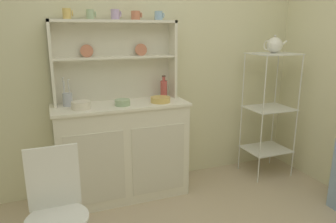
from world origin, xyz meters
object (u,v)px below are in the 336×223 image
hutch_cabinet (122,150)px  wire_chair (56,204)px  porcelain_teapot (274,45)px  jam_bottle (164,89)px  hutch_shelf_unit (115,54)px  cup_gold_0 (67,14)px  utensil_jar (68,99)px  bowl_mixing_large (81,105)px  bakers_rack (270,103)px

hutch_cabinet → wire_chair: (-0.60, -0.88, 0.06)m
wire_chair → porcelain_teapot: size_ratio=3.46×
hutch_cabinet → wire_chair: 1.06m
jam_bottle → wire_chair: bearing=-137.2°
hutch_cabinet → hutch_shelf_unit: (-0.00, 0.17, 0.84)m
wire_chair → porcelain_teapot: 2.44m
porcelain_teapot → hutch_cabinet: bearing=177.0°
hutch_shelf_unit → cup_gold_0: size_ratio=12.92×
wire_chair → jam_bottle: bearing=43.6°
utensil_jar → cup_gold_0: bearing=40.3°
bowl_mixing_large → jam_bottle: size_ratio=0.71×
hutch_cabinet → cup_gold_0: cup_gold_0 is taller
wire_chair → bowl_mixing_large: 0.93m
bowl_mixing_large → porcelain_teapot: bearing=-0.2°
jam_bottle → utensil_jar: (-0.87, -0.01, -0.03)m
cup_gold_0 → wire_chair: bearing=-102.3°
bowl_mixing_large → bakers_rack: bearing=-0.2°
bowl_mixing_large → utensil_jar: bearing=121.4°
utensil_jar → porcelain_teapot: 2.03m
wire_chair → hutch_shelf_unit: bearing=60.7°
bakers_rack → utensil_jar: bearing=175.5°
wire_chair → utensil_jar: utensil_jar is taller
utensil_jar → porcelain_teapot: porcelain_teapot is taller
jam_bottle → utensil_jar: bearing=-179.4°
hutch_cabinet → hutch_shelf_unit: hutch_shelf_unit is taller
bowl_mixing_large → porcelain_teapot: porcelain_teapot is taller
hutch_cabinet → porcelain_teapot: 1.79m
wire_chair → jam_bottle: jam_bottle is taller
hutch_cabinet → bowl_mixing_large: size_ratio=7.70×
wire_chair → cup_gold_0: cup_gold_0 is taller
jam_bottle → porcelain_teapot: (1.10, -0.17, 0.39)m
utensil_jar → porcelain_teapot: bearing=-4.6°
hutch_cabinet → utensil_jar: utensil_jar is taller
bowl_mixing_large → cup_gold_0: bearing=101.5°
hutch_cabinet → bakers_rack: size_ratio=0.92×
utensil_jar → hutch_cabinet: bearing=-10.1°
bakers_rack → cup_gold_0: cup_gold_0 is taller
porcelain_teapot → bakers_rack: bearing=0.0°
bowl_mixing_large → utensil_jar: utensil_jar is taller
hutch_shelf_unit → bowl_mixing_large: bearing=-145.3°
bakers_rack → hutch_cabinet: bearing=177.0°
utensil_jar → hutch_shelf_unit: bearing=11.3°
hutch_shelf_unit → jam_bottle: hutch_shelf_unit is taller
cup_gold_0 → jam_bottle: cup_gold_0 is taller
wire_chair → utensil_jar: bearing=80.9°
hutch_cabinet → bakers_rack: 1.58m
hutch_cabinet → bowl_mixing_large: 0.58m
bakers_rack → porcelain_teapot: porcelain_teapot is taller
hutch_cabinet → bakers_rack: bakers_rack is taller
hutch_shelf_unit → porcelain_teapot: size_ratio=4.48×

